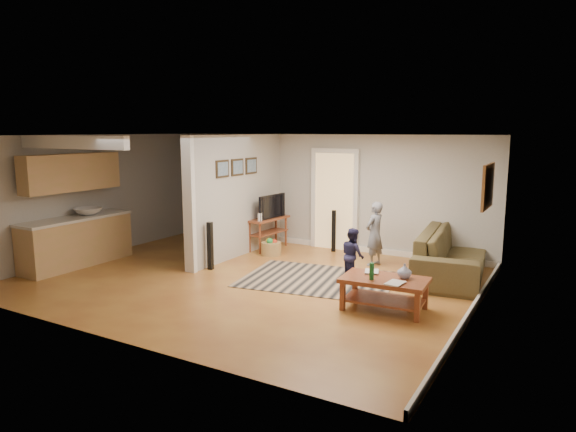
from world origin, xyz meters
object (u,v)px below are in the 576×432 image
at_px(speaker_right, 334,231).
at_px(toy_basket, 271,248).
at_px(child, 374,265).
at_px(toddler, 352,282).
at_px(speaker_left, 210,246).
at_px(tv_console, 268,221).
at_px(coffee_table, 386,285).
at_px(sofa, 452,275).

height_order(speaker_right, toy_basket, speaker_right).
height_order(child, toddler, child).
bearing_deg(child, speaker_left, -39.27).
bearing_deg(toddler, speaker_right, -14.71).
bearing_deg(speaker_right, tv_console, -178.01).
height_order(coffee_table, speaker_right, speaker_right).
bearing_deg(speaker_right, child, -48.75).
bearing_deg(coffee_table, speaker_right, 126.38).
distance_m(toy_basket, child, 2.19).
bearing_deg(sofa, toddler, 126.29).
distance_m(speaker_right, child, 1.42).
height_order(speaker_left, child, speaker_left).
xyz_separation_m(toy_basket, toddler, (2.23, -0.95, -0.15)).
distance_m(coffee_table, child, 2.54).
distance_m(coffee_table, toddler, 1.48).
xyz_separation_m(sofa, tv_console, (-3.97, 0.11, 0.63)).
relative_size(speaker_left, speaker_right, 1.00).
xyz_separation_m(speaker_right, child, (1.16, -0.67, -0.45)).
bearing_deg(child, speaker_right, -104.41).
distance_m(sofa, child, 1.47).
height_order(coffee_table, speaker_left, speaker_left).
xyz_separation_m(speaker_right, toddler, (1.23, -1.90, -0.45)).
relative_size(sofa, toddler, 2.93).
distance_m(coffee_table, speaker_right, 3.69).
height_order(coffee_table, toddler, coffee_table).
distance_m(sofa, coffee_table, 2.42).
distance_m(speaker_left, toddler, 2.73).
height_order(coffee_table, child, coffee_table).
bearing_deg(speaker_right, toddler, -75.95).
height_order(speaker_right, toddler, speaker_right).
distance_m(sofa, speaker_right, 2.74).
relative_size(speaker_right, toddler, 0.95).
distance_m(speaker_left, child, 3.17).
bearing_deg(tv_console, coffee_table, -30.18).
bearing_deg(toy_basket, child, 7.25).
bearing_deg(tv_console, speaker_right, 25.49).
relative_size(sofa, speaker_left, 3.06).
height_order(speaker_right, child, speaker_right).
bearing_deg(speaker_right, speaker_left, -138.25).
relative_size(sofa, toy_basket, 6.63).
xyz_separation_m(sofa, speaker_left, (-4.03, -1.86, 0.45)).
xyz_separation_m(coffee_table, speaker_right, (-2.19, 2.97, 0.08)).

